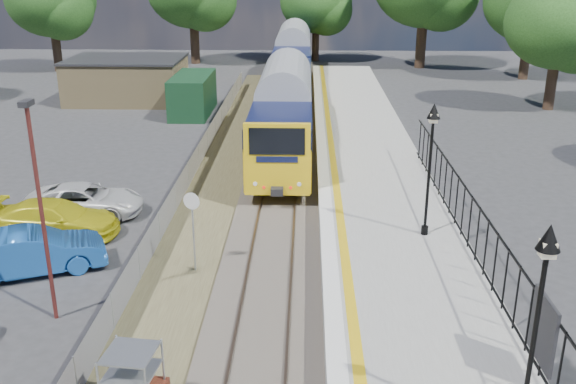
{
  "coord_description": "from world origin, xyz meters",
  "views": [
    {
      "loc": [
        1.18,
        -14.52,
        9.89
      ],
      "look_at": [
        0.53,
        7.1,
        2.0
      ],
      "focal_mm": 40.0,
      "sensor_mm": 36.0,
      "label": 1
    }
  ],
  "objects_px": {
    "victorian_lamp_south": "(542,285)",
    "car_white": "(85,200)",
    "speed_sign": "(193,219)",
    "car_yellow": "(56,219)",
    "carpark_lamp": "(40,199)",
    "train": "(290,73)",
    "victorian_lamp_north": "(432,139)",
    "car_blue": "(33,252)"
  },
  "relations": [
    {
      "from": "victorian_lamp_north",
      "to": "car_yellow",
      "type": "relative_size",
      "value": 0.97
    },
    {
      "from": "victorian_lamp_north",
      "to": "car_blue",
      "type": "distance_m",
      "value": 13.68
    },
    {
      "from": "train",
      "to": "carpark_lamp",
      "type": "xyz_separation_m",
      "value": [
        -6.09,
        -28.99,
        1.37
      ]
    },
    {
      "from": "train",
      "to": "speed_sign",
      "type": "distance_m",
      "value": 26.1
    },
    {
      "from": "victorian_lamp_south",
      "to": "carpark_lamp",
      "type": "xyz_separation_m",
      "value": [
        -11.59,
        5.63,
        -0.59
      ]
    },
    {
      "from": "car_white",
      "to": "train",
      "type": "bearing_deg",
      "value": -20.65
    },
    {
      "from": "victorian_lamp_south",
      "to": "victorian_lamp_north",
      "type": "relative_size",
      "value": 1.0
    },
    {
      "from": "car_yellow",
      "to": "car_white",
      "type": "bearing_deg",
      "value": -10.94
    },
    {
      "from": "car_yellow",
      "to": "car_white",
      "type": "height_order",
      "value": "car_yellow"
    },
    {
      "from": "train",
      "to": "car_white",
      "type": "distance_m",
      "value": 22.5
    },
    {
      "from": "speed_sign",
      "to": "car_yellow",
      "type": "distance_m",
      "value": 6.52
    },
    {
      "from": "victorian_lamp_south",
      "to": "victorian_lamp_north",
      "type": "height_order",
      "value": "same"
    },
    {
      "from": "train",
      "to": "speed_sign",
      "type": "height_order",
      "value": "train"
    },
    {
      "from": "victorian_lamp_north",
      "to": "car_blue",
      "type": "relative_size",
      "value": 1.0
    },
    {
      "from": "victorian_lamp_south",
      "to": "car_white",
      "type": "height_order",
      "value": "victorian_lamp_south"
    },
    {
      "from": "carpark_lamp",
      "to": "car_white",
      "type": "xyz_separation_m",
      "value": [
        -1.7,
        7.95,
        -3.06
      ]
    },
    {
      "from": "car_yellow",
      "to": "carpark_lamp",
      "type": "bearing_deg",
      "value": -159.1
    },
    {
      "from": "train",
      "to": "car_yellow",
      "type": "relative_size",
      "value": 8.62
    },
    {
      "from": "car_white",
      "to": "speed_sign",
      "type": "bearing_deg",
      "value": -133.33
    },
    {
      "from": "victorian_lamp_south",
      "to": "speed_sign",
      "type": "height_order",
      "value": "victorian_lamp_south"
    },
    {
      "from": "victorian_lamp_north",
      "to": "carpark_lamp",
      "type": "height_order",
      "value": "carpark_lamp"
    },
    {
      "from": "train",
      "to": "carpark_lamp",
      "type": "bearing_deg",
      "value": -101.87
    },
    {
      "from": "victorian_lamp_north",
      "to": "carpark_lamp",
      "type": "distance_m",
      "value": 12.21
    },
    {
      "from": "speed_sign",
      "to": "victorian_lamp_south",
      "type": "bearing_deg",
      "value": -29.02
    },
    {
      "from": "victorian_lamp_north",
      "to": "car_blue",
      "type": "height_order",
      "value": "victorian_lamp_north"
    },
    {
      "from": "train",
      "to": "car_blue",
      "type": "xyz_separation_m",
      "value": [
        -7.83,
        -26.16,
        -1.58
      ]
    },
    {
      "from": "victorian_lamp_south",
      "to": "car_yellow",
      "type": "xyz_separation_m",
      "value": [
        -13.73,
        11.49,
        -3.61
      ]
    },
    {
      "from": "victorian_lamp_south",
      "to": "train",
      "type": "xyz_separation_m",
      "value": [
        -5.5,
        34.63,
        -1.96
      ]
    },
    {
      "from": "car_blue",
      "to": "carpark_lamp",
      "type": "bearing_deg",
      "value": -171.85
    },
    {
      "from": "victorian_lamp_south",
      "to": "car_white",
      "type": "bearing_deg",
      "value": 134.38
    },
    {
      "from": "victorian_lamp_north",
      "to": "train",
      "type": "height_order",
      "value": "victorian_lamp_north"
    },
    {
      "from": "victorian_lamp_south",
      "to": "car_yellow",
      "type": "relative_size",
      "value": 0.97
    },
    {
      "from": "victorian_lamp_north",
      "to": "victorian_lamp_south",
      "type": "bearing_deg",
      "value": -88.85
    },
    {
      "from": "victorian_lamp_south",
      "to": "carpark_lamp",
      "type": "distance_m",
      "value": 12.9
    },
    {
      "from": "car_blue",
      "to": "car_white",
      "type": "xyz_separation_m",
      "value": [
        0.03,
        5.12,
        -0.11
      ]
    },
    {
      "from": "victorian_lamp_north",
      "to": "train",
      "type": "distance_m",
      "value": 25.27
    },
    {
      "from": "victorian_lamp_south",
      "to": "car_blue",
      "type": "relative_size",
      "value": 1.0
    },
    {
      "from": "victorian_lamp_north",
      "to": "car_blue",
      "type": "xyz_separation_m",
      "value": [
        -13.13,
        -1.53,
        -3.54
      ]
    },
    {
      "from": "carpark_lamp",
      "to": "car_blue",
      "type": "relative_size",
      "value": 1.4
    },
    {
      "from": "carpark_lamp",
      "to": "speed_sign",
      "type": "bearing_deg",
      "value": 39.98
    },
    {
      "from": "carpark_lamp",
      "to": "car_blue",
      "type": "distance_m",
      "value": 4.44
    },
    {
      "from": "victorian_lamp_south",
      "to": "speed_sign",
      "type": "bearing_deg",
      "value": 132.78
    }
  ]
}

